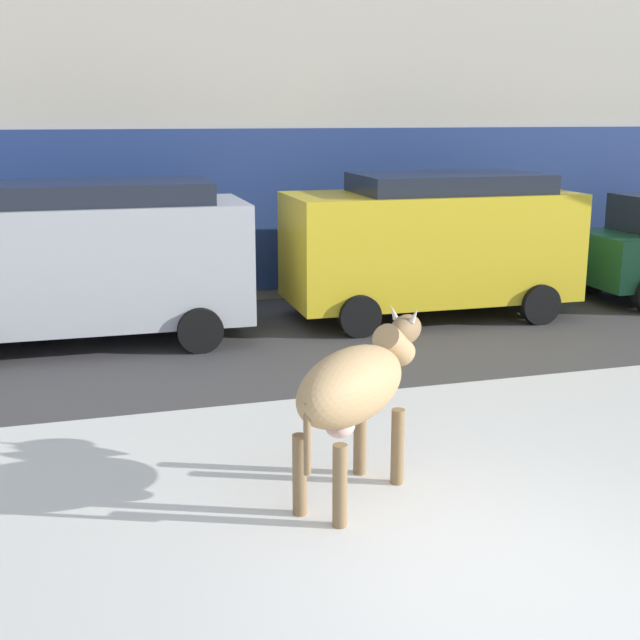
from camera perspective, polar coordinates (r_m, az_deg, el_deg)
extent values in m
plane|color=silver|center=(6.33, 13.40, -17.49)|extent=(120.00, 120.00, 0.00)
cube|color=#423F3F|center=(12.65, -3.11, -1.16)|extent=(60.00, 5.60, 0.01)
cube|color=navy|center=(14.82, -5.54, 7.26)|extent=(43.12, 0.10, 2.80)
ellipsoid|color=tan|center=(7.14, 2.12, -4.44)|extent=(1.46, 1.36, 0.64)
cylinder|color=olive|center=(7.86, 2.70, -7.91)|extent=(0.12, 0.12, 0.70)
cylinder|color=olive|center=(7.68, 5.24, -8.47)|extent=(0.12, 0.12, 0.70)
cylinder|color=olive|center=(7.10, -1.38, -10.36)|extent=(0.12, 0.12, 0.70)
cylinder|color=olive|center=(6.90, 1.34, -11.08)|extent=(0.12, 0.12, 0.70)
cylinder|color=tan|center=(7.72, 5.00, -1.70)|extent=(0.53, 0.51, 0.44)
ellipsoid|color=olive|center=(7.88, 5.77, -0.64)|extent=(0.49, 0.47, 0.28)
cone|color=beige|center=(7.86, 4.95, 0.53)|extent=(0.12, 0.13, 0.15)
cone|color=beige|center=(7.76, 6.38, 0.33)|extent=(0.12, 0.13, 0.15)
cylinder|color=olive|center=(6.70, -0.86, -7.98)|extent=(0.06, 0.06, 0.60)
ellipsoid|color=beige|center=(7.10, 1.36, -7.11)|extent=(0.37, 0.36, 0.20)
cube|color=#B7BABF|center=(12.56, -15.57, 3.69)|extent=(4.64, 2.00, 1.70)
cube|color=#1E232D|center=(12.44, -14.47, 8.32)|extent=(3.04, 1.74, 0.30)
cylinder|color=black|center=(13.73, -9.12, 1.23)|extent=(0.64, 0.23, 0.64)
cylinder|color=black|center=(11.89, -8.07, -0.67)|extent=(0.64, 0.23, 0.64)
cube|color=gold|center=(13.84, 7.39, 4.97)|extent=(4.64, 2.00, 1.70)
cube|color=#1E232D|center=(13.85, 8.68, 9.09)|extent=(3.04, 1.74, 0.30)
cylinder|color=black|center=(15.45, 11.06, 2.53)|extent=(0.64, 0.23, 0.64)
cylinder|color=black|center=(13.82, 14.54, 1.04)|extent=(0.64, 0.23, 0.64)
cylinder|color=black|center=(14.39, 0.31, 1.97)|extent=(0.64, 0.23, 0.64)
cylinder|color=black|center=(12.61, 2.66, 0.28)|extent=(0.64, 0.23, 0.64)
cylinder|color=black|center=(16.54, 17.88, 2.85)|extent=(0.64, 0.23, 0.64)
cylinder|color=#282833|center=(15.43, -5.78, 3.16)|extent=(0.24, 0.24, 0.88)
cube|color=#386B42|center=(15.31, -5.85, 5.95)|extent=(0.36, 0.22, 0.64)
sphere|color=beige|center=(15.26, -5.89, 7.55)|extent=(0.20, 0.20, 0.20)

